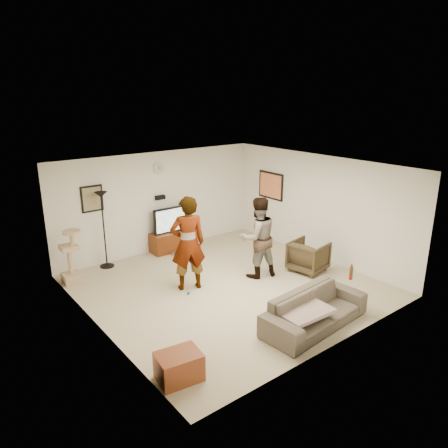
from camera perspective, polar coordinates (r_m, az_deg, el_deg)
floor at (r=8.94m, az=0.47°, el=-8.39°), size 5.50×5.50×0.02m
ceiling at (r=8.16m, az=0.51°, el=7.75°), size 5.50×5.50×0.02m
wall_back at (r=10.67m, az=-8.74°, el=2.95°), size 5.50×0.04×2.50m
wall_front at (r=6.68m, az=15.42°, el=-6.48°), size 5.50×0.04×2.50m
wall_left at (r=7.19m, az=-17.01°, el=-4.87°), size 0.04×5.50×2.50m
wall_right at (r=10.33m, az=12.54°, el=2.26°), size 0.04×5.50×2.50m
wall_clock at (r=10.47m, az=-8.87°, el=7.43°), size 0.26×0.04×0.26m
wall_speaker at (r=10.59m, az=-8.61°, el=3.57°), size 0.25×0.10×0.10m
picture_back at (r=9.88m, az=-17.38°, el=3.28°), size 0.42×0.03×0.52m
picture_right at (r=11.31m, az=6.33°, el=5.18°), size 0.03×0.78×0.62m
tv_stand at (r=10.87m, az=-6.81°, el=-2.21°), size 1.20×0.45×0.50m
console_box at (r=10.60m, az=-5.94°, el=-3.95°), size 0.40×0.30×0.07m
tv at (r=10.69m, az=-6.92°, el=0.65°), size 1.07×0.08×0.63m
tv_screen at (r=10.65m, az=-6.79°, el=0.59°), size 0.98×0.01×0.56m
floor_lamp at (r=9.93m, az=-15.89°, el=-0.84°), size 0.32×0.32×1.77m
cat_tree at (r=9.44m, az=-20.11°, el=-4.16°), size 0.38×0.38×1.16m
person_left at (r=8.50m, az=-4.90°, el=-2.63°), size 0.83×0.67×1.95m
person_right at (r=9.10m, az=4.56°, el=-1.83°), size 1.00×0.85×1.78m
sofa at (r=7.57m, az=12.18°, el=-11.27°), size 2.12×0.96×0.60m
throw_blanket at (r=7.30m, az=10.59°, el=-11.35°), size 0.93×0.74×0.06m
beer_bottle at (r=8.07m, az=16.77°, el=-6.36°), size 0.06×0.06×0.25m
armchair at (r=9.71m, az=11.32°, el=-4.28°), size 0.88×0.87×0.70m
side_table at (r=6.28m, az=-6.10°, el=-18.58°), size 0.67×0.54×0.41m
toy_ball at (r=8.60m, az=-4.81°, el=-9.25°), size 0.06×0.06×0.06m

